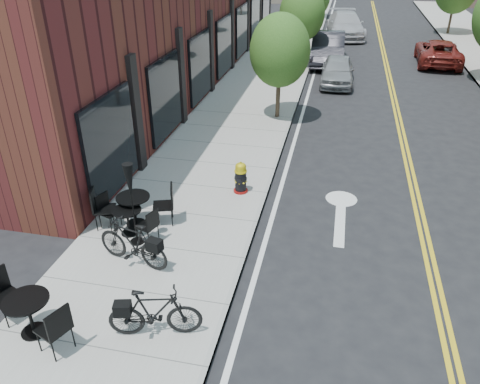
# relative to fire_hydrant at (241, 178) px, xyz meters

# --- Properties ---
(ground) EXTENTS (120.00, 120.00, 0.00)m
(ground) POSITION_rel_fire_hydrant_xyz_m (0.73, -2.91, -0.55)
(ground) COLOR black
(ground) RESTS_ON ground
(sidewalk_near) EXTENTS (4.00, 70.00, 0.12)m
(sidewalk_near) POSITION_rel_fire_hydrant_xyz_m (-1.27, 7.09, -0.49)
(sidewalk_near) COLOR #9E9B93
(sidewalk_near) RESTS_ON ground
(building_near) EXTENTS (5.00, 28.00, 7.00)m
(building_near) POSITION_rel_fire_hydrant_xyz_m (-5.77, 11.09, 2.95)
(building_near) COLOR #4C1819
(building_near) RESTS_ON ground
(tree_near_a) EXTENTS (2.20, 2.20, 3.81)m
(tree_near_a) POSITION_rel_fire_hydrant_xyz_m (0.13, 6.09, 2.06)
(tree_near_a) COLOR #382B1E
(tree_near_a) RESTS_ON sidewalk_near
(tree_near_b) EXTENTS (2.30, 2.30, 3.98)m
(tree_near_b) POSITION_rel_fire_hydrant_xyz_m (0.13, 14.09, 2.17)
(tree_near_b) COLOR #382B1E
(tree_near_b) RESTS_ON sidewalk_near
(fire_hydrant) EXTENTS (0.40, 0.40, 0.90)m
(fire_hydrant) POSITION_rel_fire_hydrant_xyz_m (0.00, 0.00, 0.00)
(fire_hydrant) COLOR maroon
(fire_hydrant) RESTS_ON sidewalk_near
(bicycle_left) EXTENTS (1.80, 0.89, 1.04)m
(bicycle_left) POSITION_rel_fire_hydrant_xyz_m (-1.57, -3.57, 0.10)
(bicycle_left) COLOR black
(bicycle_left) RESTS_ON sidewalk_near
(bicycle_right) EXTENTS (1.71, 0.86, 0.99)m
(bicycle_right) POSITION_rel_fire_hydrant_xyz_m (-0.36, -5.39, 0.07)
(bicycle_right) COLOR black
(bicycle_right) RESTS_ON sidewalk_near
(bistro_set_a) EXTENTS (1.86, 1.12, 0.99)m
(bistro_set_a) POSITION_rel_fire_hydrant_xyz_m (-2.52, -5.82, 0.07)
(bistro_set_a) COLOR black
(bistro_set_a) RESTS_ON sidewalk_near
(bistro_set_b) EXTENTS (1.61, 0.87, 0.85)m
(bistro_set_b) POSITION_rel_fire_hydrant_xyz_m (-2.15, -2.54, 0.00)
(bistro_set_b) COLOR black
(bistro_set_b) RESTS_ON sidewalk_near
(bistro_set_c) EXTENTS (1.91, 1.05, 1.00)m
(bistro_set_c) POSITION_rel_fire_hydrant_xyz_m (-2.16, -2.14, 0.08)
(bistro_set_c) COLOR black
(bistro_set_c) RESTS_ON sidewalk_near
(patio_umbrella) EXTENTS (0.32, 0.32, 2.00)m
(patio_umbrella) POSITION_rel_fire_hydrant_xyz_m (-1.83, -2.84, 1.01)
(patio_umbrella) COLOR black
(patio_umbrella) RESTS_ON sidewalk_near
(parked_car_a) EXTENTS (1.54, 3.75, 1.27)m
(parked_car_a) POSITION_rel_fire_hydrant_xyz_m (2.19, 11.43, 0.09)
(parked_car_a) COLOR gray
(parked_car_a) RESTS_ON ground
(parked_car_b) EXTENTS (1.85, 4.95, 1.61)m
(parked_car_b) POSITION_rel_fire_hydrant_xyz_m (1.53, 15.27, 0.26)
(parked_car_b) COLOR black
(parked_car_b) RESTS_ON ground
(parked_car_c) EXTENTS (2.94, 5.68, 1.58)m
(parked_car_c) POSITION_rel_fire_hydrant_xyz_m (2.33, 22.80, 0.24)
(parked_car_c) COLOR #B5B4B9
(parked_car_c) RESTS_ON ground
(parked_car_far) EXTENTS (2.35, 4.76, 1.30)m
(parked_car_far) POSITION_rel_fire_hydrant_xyz_m (7.38, 16.36, 0.10)
(parked_car_far) COLOR maroon
(parked_car_far) RESTS_ON ground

